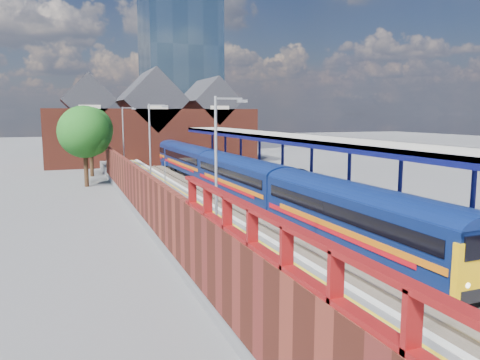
# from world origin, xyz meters

# --- Properties ---
(ground) EXTENTS (240.00, 240.00, 0.00)m
(ground) POSITION_xyz_m (0.00, 30.00, 0.00)
(ground) COLOR #5B5B5E
(ground) RESTS_ON ground
(ballast_bed) EXTENTS (6.00, 76.00, 0.06)m
(ballast_bed) POSITION_xyz_m (0.00, 20.00, 0.03)
(ballast_bed) COLOR #473D33
(ballast_bed) RESTS_ON ground
(rails) EXTENTS (4.51, 76.00, 0.14)m
(rails) POSITION_xyz_m (0.00, 20.00, 0.12)
(rails) COLOR slate
(rails) RESTS_ON ground
(left_platform) EXTENTS (5.00, 76.00, 1.00)m
(left_platform) POSITION_xyz_m (-5.50, 20.00, 0.50)
(left_platform) COLOR #565659
(left_platform) RESTS_ON ground
(right_platform) EXTENTS (6.00, 76.00, 1.00)m
(right_platform) POSITION_xyz_m (6.00, 20.00, 0.50)
(right_platform) COLOR #565659
(right_platform) RESTS_ON ground
(coping_left) EXTENTS (0.30, 76.00, 0.05)m
(coping_left) POSITION_xyz_m (-3.15, 20.00, 1.02)
(coping_left) COLOR silver
(coping_left) RESTS_ON left_platform
(coping_right) EXTENTS (0.30, 76.00, 0.05)m
(coping_right) POSITION_xyz_m (3.15, 20.00, 1.02)
(coping_right) COLOR silver
(coping_right) RESTS_ON right_platform
(yellow_line) EXTENTS (0.14, 76.00, 0.01)m
(yellow_line) POSITION_xyz_m (-3.75, 20.00, 1.01)
(yellow_line) COLOR yellow
(yellow_line) RESTS_ON left_platform
(train) EXTENTS (2.98, 65.93, 3.45)m
(train) POSITION_xyz_m (1.49, 31.82, 2.12)
(train) COLOR #0B1B51
(train) RESTS_ON ground
(canopy) EXTENTS (4.50, 52.00, 4.48)m
(canopy) POSITION_xyz_m (5.48, 21.95, 5.25)
(canopy) COLOR #0F1358
(canopy) RESTS_ON right_platform
(lamp_post_b) EXTENTS (1.48, 0.18, 7.00)m
(lamp_post_b) POSITION_xyz_m (-6.36, 6.00, 4.99)
(lamp_post_b) COLOR #A5A8AA
(lamp_post_b) RESTS_ON left_platform
(lamp_post_c) EXTENTS (1.48, 0.18, 7.00)m
(lamp_post_c) POSITION_xyz_m (-6.36, 22.00, 4.99)
(lamp_post_c) COLOR #A5A8AA
(lamp_post_c) RESTS_ON left_platform
(lamp_post_d) EXTENTS (1.48, 0.18, 7.00)m
(lamp_post_d) POSITION_xyz_m (-6.36, 38.00, 4.99)
(lamp_post_d) COLOR #A5A8AA
(lamp_post_d) RESTS_ON left_platform
(platform_sign) EXTENTS (0.55, 0.08, 2.50)m
(platform_sign) POSITION_xyz_m (-5.00, 24.00, 2.69)
(platform_sign) COLOR #A5A8AA
(platform_sign) RESTS_ON left_platform
(brick_wall) EXTENTS (0.35, 50.00, 3.86)m
(brick_wall) POSITION_xyz_m (-8.10, 13.54, 2.45)
(brick_wall) COLOR maroon
(brick_wall) RESTS_ON left_platform
(station_building) EXTENTS (30.00, 12.12, 13.78)m
(station_building) POSITION_xyz_m (0.00, 58.00, 5.45)
(station_building) COLOR maroon
(station_building) RESTS_ON ground
(glass_tower) EXTENTS (14.20, 14.20, 40.30)m
(glass_tower) POSITION_xyz_m (10.00, 80.00, 20.20)
(glass_tower) COLOR slate
(glass_tower) RESTS_ON ground
(tree_near) EXTENTS (5.20, 5.20, 8.10)m
(tree_near) POSITION_xyz_m (-10.35, 35.91, 5.35)
(tree_near) COLOR #382314
(tree_near) RESTS_ON ground
(tree_far) EXTENTS (5.20, 5.20, 8.10)m
(tree_far) POSITION_xyz_m (-9.35, 43.91, 5.35)
(tree_far) COLOR #382314
(tree_far) RESTS_ON ground
(parked_car_silver) EXTENTS (3.73, 1.31, 1.23)m
(parked_car_silver) POSITION_xyz_m (7.77, 14.69, 1.61)
(parked_car_silver) COLOR silver
(parked_car_silver) RESTS_ON right_platform
(parked_car_dark) EXTENTS (4.71, 2.21, 1.33)m
(parked_car_dark) POSITION_xyz_m (6.67, 17.02, 1.66)
(parked_car_dark) COLOR black
(parked_car_dark) RESTS_ON right_platform
(parked_car_blue) EXTENTS (4.75, 2.23, 1.32)m
(parked_car_blue) POSITION_xyz_m (7.73, 24.64, 1.66)
(parked_car_blue) COLOR navy
(parked_car_blue) RESTS_ON right_platform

